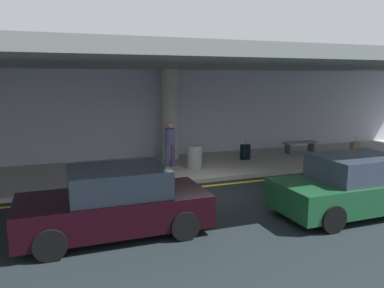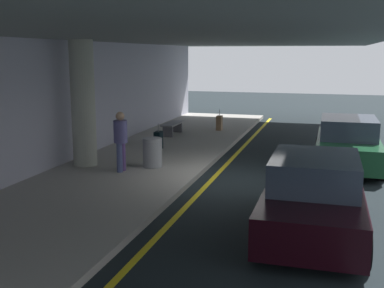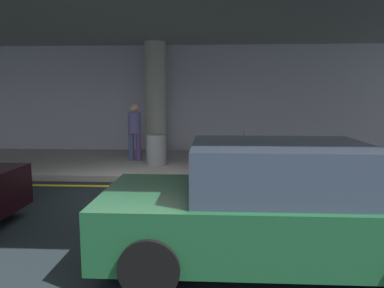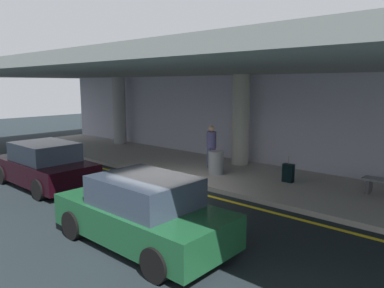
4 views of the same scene
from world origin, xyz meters
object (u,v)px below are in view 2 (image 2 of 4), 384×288
Objects in this scene: support_column_left_mid at (83,104)px; car_black at (314,197)px; bench_metal at (173,126)px; trash_bin_steel at (152,152)px; car_dark_green at (348,144)px; traveler_with_luggage at (121,137)px; suitcase_upright_primary at (219,123)px; suitcase_upright_secondary at (158,140)px.

support_column_left_mid reaches higher than car_black.
bench_metal is 1.88× the size of trash_bin_steel.
car_dark_green reaches higher than bench_metal.
support_column_left_mid is 2.17× the size of traveler_with_luggage.
car_dark_green is 2.56× the size of bench_metal.
bench_metal is at bearing -137.02° from traveler_with_luggage.
support_column_left_mid is 4.29× the size of trash_bin_steel.
car_dark_green is (2.58, -7.47, -1.26)m from support_column_left_mid.
car_black is (-5.92, 0.79, 0.00)m from car_dark_green.
support_column_left_mid is 0.89× the size of car_black.
support_column_left_mid reaches higher than car_dark_green.
trash_bin_steel is at bearing 110.21° from car_dark_green.
car_dark_green and car_black have the same top height.
trash_bin_steel is at bearing -167.47° from bench_metal.
suitcase_upright_primary is 1.06× the size of trash_bin_steel.
support_column_left_mid is 2.47m from trash_bin_steel.
suitcase_upright_secondary is at bearing -140.79° from traveler_with_luggage.
car_dark_green reaches higher than suitcase_upright_primary.
traveler_with_luggage is 1.12m from trash_bin_steel.
trash_bin_steel is (3.66, 4.68, -0.14)m from car_black.
car_dark_green is 4.82× the size of trash_bin_steel.
traveler_with_luggage is at bearing 64.63° from car_black.
traveler_with_luggage is 1.87× the size of suitcase_upright_primary.
traveler_with_luggage is at bearing 113.91° from car_dark_green.
car_black is at bearing -128.01° from trash_bin_steel.
traveler_with_luggage reaches higher than suitcase_upright_secondary.
bench_metal is at bearing 61.69° from car_dark_green.
car_dark_green is 6.83m from traveler_with_luggage.
trash_bin_steel is (-5.53, -1.23, 0.07)m from bench_metal.
suitcase_upright_primary reaches higher than trash_bin_steel.
bench_metal is 5.66m from trash_bin_steel.
car_dark_green is 1.00× the size of car_black.
car_dark_green is at bearing -128.31° from suitcase_upright_primary.
suitcase_upright_primary is (7.91, -0.99, -0.65)m from traveler_with_luggage.
trash_bin_steel is (-7.16, 0.34, 0.11)m from suitcase_upright_primary.
support_column_left_mid is 2.28× the size of bench_metal.
support_column_left_mid is at bearing -69.88° from traveler_with_luggage.
suitcase_upright_secondary is at bearing -170.74° from bench_metal.
traveler_with_luggage reaches higher than bench_metal.
suitcase_upright_primary is at bearing 43.95° from car_dark_green.
support_column_left_mid reaches higher than traveler_with_luggage.
support_column_left_mid reaches higher than suitcase_upright_secondary.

